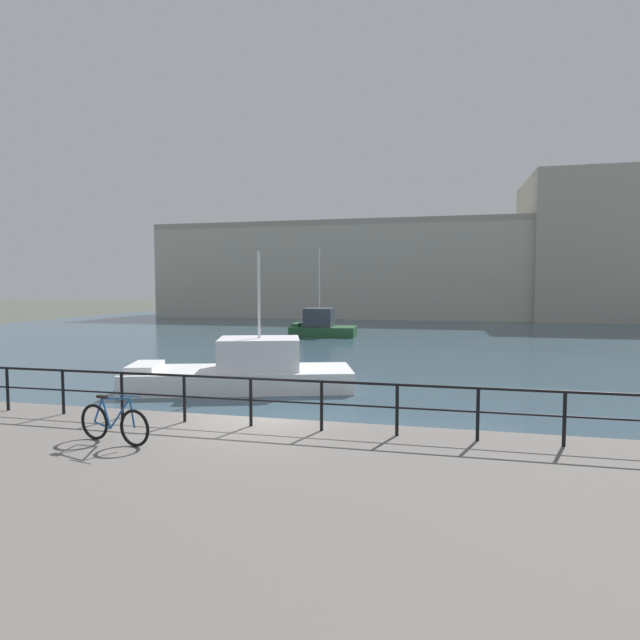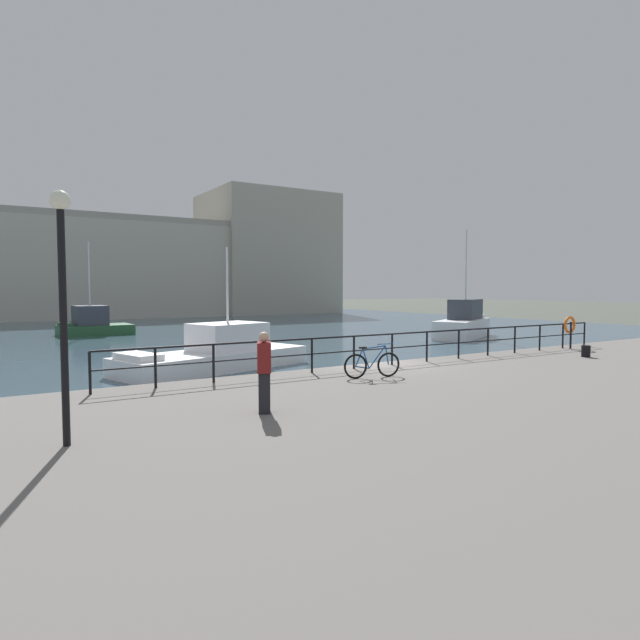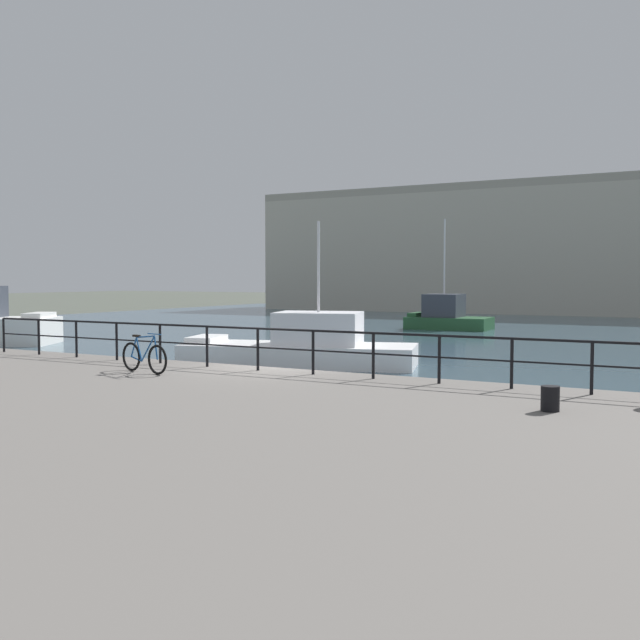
{
  "view_description": "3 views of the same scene",
  "coord_description": "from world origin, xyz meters",
  "px_view_note": "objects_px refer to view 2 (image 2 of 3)",
  "views": [
    {
      "loc": [
        4.02,
        -11.02,
        3.95
      ],
      "look_at": [
        0.27,
        5.53,
        2.81
      ],
      "focal_mm": 28.45,
      "sensor_mm": 36.0,
      "label": 1
    },
    {
      "loc": [
        -11.48,
        -14.71,
        3.48
      ],
      "look_at": [
        -0.42,
        2.93,
        2.25
      ],
      "focal_mm": 30.2,
      "sensor_mm": 36.0,
      "label": 2
    },
    {
      "loc": [
        10.18,
        -15.9,
        3.2
      ],
      "look_at": [
        -0.85,
        4.3,
        1.87
      ],
      "focal_mm": 40.94,
      "sensor_mm": 36.0,
      "label": 3
    }
  ],
  "objects_px": {
    "harbor_building": "(154,265)",
    "parked_bicycle": "(372,365)",
    "moored_green_narrowboat": "(217,353)",
    "mooring_bollard": "(586,351)",
    "moored_harbor_tender": "(463,323)",
    "moored_white_yacht": "(93,324)",
    "life_ring_stand": "(570,326)",
    "quay_lamp_post": "(62,282)",
    "standing_person": "(264,372)"
  },
  "relations": [
    {
      "from": "harbor_building",
      "to": "parked_bicycle",
      "type": "bearing_deg",
      "value": -98.98
    },
    {
      "from": "moored_green_narrowboat",
      "to": "mooring_bollard",
      "type": "height_order",
      "value": "moored_green_narrowboat"
    },
    {
      "from": "harbor_building",
      "to": "moored_green_narrowboat",
      "type": "xyz_separation_m",
      "value": [
        -9.89,
        -46.59,
        -5.64
      ]
    },
    {
      "from": "harbor_building",
      "to": "moored_harbor_tender",
      "type": "height_order",
      "value": "harbor_building"
    },
    {
      "from": "harbor_building",
      "to": "mooring_bollard",
      "type": "relative_size",
      "value": 139.5
    },
    {
      "from": "moored_white_yacht",
      "to": "life_ring_stand",
      "type": "bearing_deg",
      "value": 113.96
    },
    {
      "from": "parked_bicycle",
      "to": "mooring_bollard",
      "type": "bearing_deg",
      "value": 8.84
    },
    {
      "from": "moored_harbor_tender",
      "to": "mooring_bollard",
      "type": "relative_size",
      "value": 17.22
    },
    {
      "from": "moored_harbor_tender",
      "to": "quay_lamp_post",
      "type": "relative_size",
      "value": 1.82
    },
    {
      "from": "moored_white_yacht",
      "to": "life_ring_stand",
      "type": "xyz_separation_m",
      "value": [
        14.38,
        -28.79,
        1.02
      ]
    },
    {
      "from": "parked_bicycle",
      "to": "quay_lamp_post",
      "type": "height_order",
      "value": "quay_lamp_post"
    },
    {
      "from": "moored_white_yacht",
      "to": "standing_person",
      "type": "xyz_separation_m",
      "value": [
        -1.93,
        -32.53,
        0.91
      ]
    },
    {
      "from": "standing_person",
      "to": "mooring_bollard",
      "type": "bearing_deg",
      "value": 33.41
    },
    {
      "from": "parked_bicycle",
      "to": "mooring_bollard",
      "type": "xyz_separation_m",
      "value": [
        9.71,
        -0.52,
        -0.17
      ]
    },
    {
      "from": "life_ring_stand",
      "to": "moored_green_narrowboat",
      "type": "bearing_deg",
      "value": 147.87
    },
    {
      "from": "moored_harbor_tender",
      "to": "quay_lamp_post",
      "type": "distance_m",
      "value": 32.57
    },
    {
      "from": "moored_green_narrowboat",
      "to": "life_ring_stand",
      "type": "xyz_separation_m",
      "value": [
        12.77,
        -8.02,
        1.18
      ]
    },
    {
      "from": "moored_harbor_tender",
      "to": "parked_bicycle",
      "type": "relative_size",
      "value": 4.34
    },
    {
      "from": "standing_person",
      "to": "moored_harbor_tender",
      "type": "bearing_deg",
      "value": 61.51
    },
    {
      "from": "parked_bicycle",
      "to": "quay_lamp_post",
      "type": "bearing_deg",
      "value": -150.48
    },
    {
      "from": "parked_bicycle",
      "to": "mooring_bollard",
      "type": "distance_m",
      "value": 9.73
    },
    {
      "from": "moored_harbor_tender",
      "to": "standing_person",
      "type": "relative_size",
      "value": 4.48
    },
    {
      "from": "standing_person",
      "to": "life_ring_stand",
      "type": "bearing_deg",
      "value": 39.36
    },
    {
      "from": "moored_green_narrowboat",
      "to": "quay_lamp_post",
      "type": "relative_size",
      "value": 2.15
    },
    {
      "from": "moored_green_narrowboat",
      "to": "life_ring_stand",
      "type": "relative_size",
      "value": 6.4
    },
    {
      "from": "moored_harbor_tender",
      "to": "life_ring_stand",
      "type": "xyz_separation_m",
      "value": [
        -7.5,
        -12.97,
        0.83
      ]
    },
    {
      "from": "quay_lamp_post",
      "to": "standing_person",
      "type": "xyz_separation_m",
      "value": [
        3.8,
        0.39,
        -1.83
      ]
    },
    {
      "from": "quay_lamp_post",
      "to": "life_ring_stand",
      "type": "bearing_deg",
      "value": 11.6
    },
    {
      "from": "moored_green_narrowboat",
      "to": "harbor_building",
      "type": "bearing_deg",
      "value": -118.75
    },
    {
      "from": "harbor_building",
      "to": "moored_green_narrowboat",
      "type": "height_order",
      "value": "harbor_building"
    },
    {
      "from": "harbor_building",
      "to": "standing_person",
      "type": "relative_size",
      "value": 36.32
    },
    {
      "from": "life_ring_stand",
      "to": "standing_person",
      "type": "relative_size",
      "value": 0.83
    },
    {
      "from": "life_ring_stand",
      "to": "standing_person",
      "type": "distance_m",
      "value": 16.73
    },
    {
      "from": "parked_bicycle",
      "to": "life_ring_stand",
      "type": "relative_size",
      "value": 1.25
    },
    {
      "from": "mooring_bollard",
      "to": "moored_harbor_tender",
      "type": "bearing_deg",
      "value": 57.5
    },
    {
      "from": "moored_harbor_tender",
      "to": "parked_bicycle",
      "type": "bearing_deg",
      "value": -171.06
    },
    {
      "from": "moored_green_narrowboat",
      "to": "mooring_bollard",
      "type": "bearing_deg",
      "value": 120.22
    },
    {
      "from": "mooring_bollard",
      "to": "moored_green_narrowboat",
      "type": "bearing_deg",
      "value": 136.99
    },
    {
      "from": "life_ring_stand",
      "to": "quay_lamp_post",
      "type": "height_order",
      "value": "quay_lamp_post"
    },
    {
      "from": "moored_green_narrowboat",
      "to": "parked_bicycle",
      "type": "height_order",
      "value": "moored_green_narrowboat"
    },
    {
      "from": "mooring_bollard",
      "to": "standing_person",
      "type": "height_order",
      "value": "standing_person"
    },
    {
      "from": "mooring_bollard",
      "to": "quay_lamp_post",
      "type": "distance_m",
      "value": 18.36
    },
    {
      "from": "parked_bicycle",
      "to": "moored_green_narrowboat",
      "type": "bearing_deg",
      "value": 108.06
    },
    {
      "from": "harbor_building",
      "to": "quay_lamp_post",
      "type": "relative_size",
      "value": 14.76
    },
    {
      "from": "harbor_building",
      "to": "standing_person",
      "type": "distance_m",
      "value": 60.05
    },
    {
      "from": "moored_green_narrowboat",
      "to": "parked_bicycle",
      "type": "relative_size",
      "value": 5.12
    },
    {
      "from": "moored_white_yacht",
      "to": "quay_lamp_post",
      "type": "relative_size",
      "value": 1.65
    },
    {
      "from": "quay_lamp_post",
      "to": "parked_bicycle",
      "type": "bearing_deg",
      "value": 17.61
    },
    {
      "from": "moored_harbor_tender",
      "to": "life_ring_stand",
      "type": "distance_m",
      "value": 15.0
    },
    {
      "from": "mooring_bollard",
      "to": "parked_bicycle",
      "type": "bearing_deg",
      "value": 176.93
    }
  ]
}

